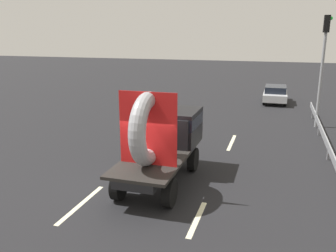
% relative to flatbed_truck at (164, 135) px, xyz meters
% --- Properties ---
extents(ground_plane, '(120.00, 120.00, 0.00)m').
position_rel_flatbed_truck_xyz_m(ground_plane, '(-0.39, -1.20, -1.66)').
color(ground_plane, black).
extents(flatbed_truck, '(2.02, 5.02, 3.47)m').
position_rel_flatbed_truck_xyz_m(flatbed_truck, '(0.00, 0.00, 0.00)').
color(flatbed_truck, black).
rests_on(flatbed_truck, ground_plane).
extents(distant_sedan, '(1.71, 3.98, 1.30)m').
position_rel_flatbed_truck_xyz_m(distant_sedan, '(3.68, 16.53, -0.96)').
color(distant_sedan, black).
rests_on(distant_sedan, ground_plane).
extents(traffic_light, '(0.42, 0.36, 6.13)m').
position_rel_flatbed_truck_xyz_m(traffic_light, '(6.05, 9.56, 2.32)').
color(traffic_light, gray).
rests_on(traffic_light, ground_plane).
extents(guardrail, '(0.10, 15.70, 0.71)m').
position_rel_flatbed_truck_xyz_m(guardrail, '(6.03, 5.82, -1.13)').
color(guardrail, gray).
rests_on(guardrail, ground_plane).
extents(lane_dash_left_near, '(0.16, 2.70, 0.01)m').
position_rel_flatbed_truck_xyz_m(lane_dash_left_near, '(-1.84, -2.78, -1.65)').
color(lane_dash_left_near, beige).
rests_on(lane_dash_left_near, ground_plane).
extents(lane_dash_left_far, '(0.16, 2.61, 0.01)m').
position_rel_flatbed_truck_xyz_m(lane_dash_left_far, '(-1.84, 5.25, -1.65)').
color(lane_dash_left_far, beige).
rests_on(lane_dash_left_far, ground_plane).
extents(lane_dash_right_near, '(0.16, 2.13, 0.01)m').
position_rel_flatbed_truck_xyz_m(lane_dash_right_near, '(1.84, -2.59, -1.65)').
color(lane_dash_right_near, beige).
rests_on(lane_dash_right_near, ground_plane).
extents(lane_dash_right_far, '(0.16, 2.61, 0.01)m').
position_rel_flatbed_truck_xyz_m(lane_dash_right_far, '(1.84, 5.12, -1.65)').
color(lane_dash_right_far, beige).
rests_on(lane_dash_right_far, ground_plane).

